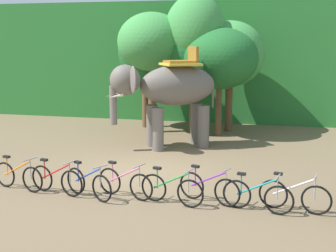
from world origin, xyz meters
TOP-DOWN VIEW (x-y plane):
  - ground_plane at (0.00, 0.00)m, footprint 80.00×80.00m
  - foliage_hedge at (0.00, 12.01)m, footprint 36.00×6.00m
  - tree_center_right at (-1.79, 7.22)m, footprint 2.48×2.48m
  - tree_center_left at (-1.18, 6.14)m, footprint 2.95×2.95m
  - tree_center at (0.54, 6.50)m, footprint 2.74×2.74m
  - tree_right at (0.66, 6.29)m, footprint 2.57×2.57m
  - tree_far_left at (1.76, 6.02)m, footprint 3.20×3.20m
  - tree_far_right at (2.07, 7.18)m, footprint 3.03×3.03m
  - elephant at (0.21, 3.46)m, footprint 4.05×3.22m
  - bike_orange at (-2.64, -2.29)m, footprint 1.67×0.60m
  - bike_red at (-1.48, -2.36)m, footprint 1.67×0.60m
  - bike_blue at (-0.54, -2.45)m, footprint 1.56×0.84m
  - bike_pink at (0.36, -2.21)m, footprint 1.64×0.68m
  - bike_green at (1.64, -2.43)m, footprint 1.67×0.59m
  - bike_purple at (2.52, -2.10)m, footprint 1.62×0.74m
  - bike_teal at (3.71, -2.43)m, footprint 1.68×0.55m
  - bike_white at (4.56, -2.22)m, footprint 1.68×0.57m

SIDE VIEW (x-z plane):
  - ground_plane at x=0.00m, z-range 0.00..0.00m
  - bike_orange at x=-2.64m, z-range -0.07..0.85m
  - bike_red at x=-1.48m, z-range -0.07..0.85m
  - bike_blue at x=-0.54m, z-range -0.07..0.85m
  - bike_pink at x=0.36m, z-range -0.07..0.85m
  - bike_green at x=1.64m, z-range -0.07..0.85m
  - bike_purple at x=2.52m, z-range -0.07..0.85m
  - bike_teal at x=3.71m, z-range -0.07..0.85m
  - bike_white at x=4.56m, z-range -0.07..0.85m
  - elephant at x=0.21m, z-range 0.31..4.09m
  - foliage_hedge at x=0.00m, z-range 0.00..5.91m
  - tree_far_left at x=1.76m, z-range 0.99..5.53m
  - tree_far_right at x=2.07m, z-range 0.98..5.84m
  - tree_center at x=0.54m, z-range 1.02..6.06m
  - tree_center_right at x=-1.79m, z-range 0.98..6.16m
  - tree_center_left at x=-1.18m, z-range 1.31..6.52m
  - tree_right at x=0.66m, z-range 1.37..7.29m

